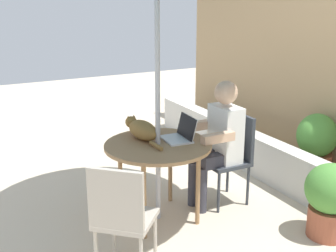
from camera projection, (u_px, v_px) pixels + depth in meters
name	position (u px, v px, depth m)	size (l,w,h in m)	color
ground_plane	(158.00, 218.00, 4.15)	(14.00, 14.00, 0.00)	beige
fence_back	(335.00, 91.00, 4.80)	(5.65, 0.08, 1.97)	tan
planter_wall_low	(282.00, 167.00, 4.73)	(5.08, 0.20, 0.45)	beige
patio_table	(158.00, 151.00, 3.96)	(0.95, 0.95, 0.73)	#9E754C
chair_occupied	(232.00, 151.00, 4.35)	(0.40, 0.40, 0.88)	#33383F
chair_empty	(121.00, 213.00, 3.15)	(0.57, 0.57, 0.88)	#B2A899
person_seated	(219.00, 137.00, 4.23)	(0.48, 0.48, 1.22)	white
laptop	(182.00, 133.00, 4.03)	(0.32, 0.27, 0.21)	silver
cat	(142.00, 130.00, 4.06)	(0.65, 0.22, 0.17)	olive
potted_plant_near_fence	(316.00, 146.00, 4.84)	(0.43, 0.43, 0.76)	#9E5138
potted_plant_by_chair	(330.00, 198.00, 3.74)	(0.44, 0.44, 0.65)	#9E5138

